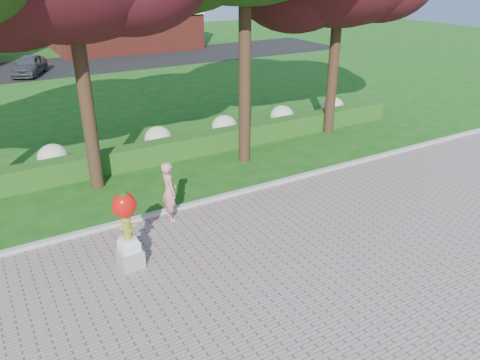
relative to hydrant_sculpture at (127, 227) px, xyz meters
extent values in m
plane|color=#154C13|center=(2.54, -0.88, -1.13)|extent=(100.00, 100.00, 0.00)
cube|color=gray|center=(2.54, -4.88, -1.11)|extent=(40.00, 14.00, 0.04)
cube|color=#ADADA5|center=(2.54, 2.12, -1.06)|extent=(40.00, 0.18, 0.15)
cube|color=#224614|center=(2.54, 6.12, -0.73)|extent=(24.00, 0.70, 0.80)
ellipsoid|color=#ADAD84|center=(-0.46, 7.12, -0.58)|extent=(1.10, 1.10, 0.99)
ellipsoid|color=#ADAD84|center=(3.54, 7.12, -0.58)|extent=(1.10, 1.10, 0.99)
ellipsoid|color=#ADAD84|center=(6.54, 7.12, -0.58)|extent=(1.10, 1.10, 0.99)
ellipsoid|color=#ADAD84|center=(9.54, 7.12, -0.58)|extent=(1.10, 1.10, 0.99)
ellipsoid|color=#ADAD84|center=(12.54, 7.12, -0.58)|extent=(1.10, 1.10, 0.99)
cube|color=black|center=(2.54, 27.12, -1.12)|extent=(50.00, 8.00, 0.02)
cube|color=maroon|center=(10.54, 33.12, 2.07)|extent=(12.00, 8.00, 6.40)
cylinder|color=black|center=(0.54, 5.12, 1.95)|extent=(0.44, 0.44, 6.16)
cylinder|color=black|center=(6.04, 4.62, 2.51)|extent=(0.44, 0.44, 7.28)
cylinder|color=black|center=(11.04, 5.62, 1.81)|extent=(0.44, 0.44, 5.88)
cube|color=gray|center=(0.00, 0.00, -0.87)|extent=(0.59, 0.59, 0.45)
cube|color=silver|center=(0.00, 0.00, -0.52)|extent=(0.47, 0.47, 0.25)
cube|color=silver|center=(0.00, 0.00, -0.35)|extent=(0.38, 0.38, 0.09)
cylinder|color=olive|center=(0.00, 0.00, -0.05)|extent=(0.20, 0.20, 0.51)
ellipsoid|color=olive|center=(0.00, 0.00, 0.21)|extent=(0.23, 0.23, 0.16)
cylinder|color=olive|center=(-0.14, 0.00, 0.01)|extent=(0.11, 0.10, 0.10)
cylinder|color=olive|center=(0.14, 0.00, 0.01)|extent=(0.11, 0.10, 0.10)
cylinder|color=olive|center=(0.00, -0.14, 0.01)|extent=(0.11, 0.11, 0.11)
cylinder|color=olive|center=(0.00, 0.00, 0.28)|extent=(0.07, 0.07, 0.05)
ellipsoid|color=#B21009|center=(0.00, 0.00, 0.59)|extent=(0.57, 0.51, 0.66)
ellipsoid|color=#B21009|center=(-0.16, 0.00, 0.58)|extent=(0.28, 0.28, 0.42)
ellipsoid|color=#B21009|center=(0.16, 0.00, 0.58)|extent=(0.28, 0.28, 0.42)
cylinder|color=#135615|center=(0.00, 0.00, 0.92)|extent=(0.09, 0.09, 0.11)
ellipsoid|color=#135615|center=(0.00, 0.00, 0.89)|extent=(0.22, 0.22, 0.07)
imported|color=tan|center=(1.78, 1.72, -0.20)|extent=(0.46, 0.67, 1.79)
imported|color=#3C3F43|center=(1.32, 25.17, -0.45)|extent=(3.04, 4.17, 1.32)
camera|label=1|loc=(-2.56, -9.70, 5.68)|focal=35.00mm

